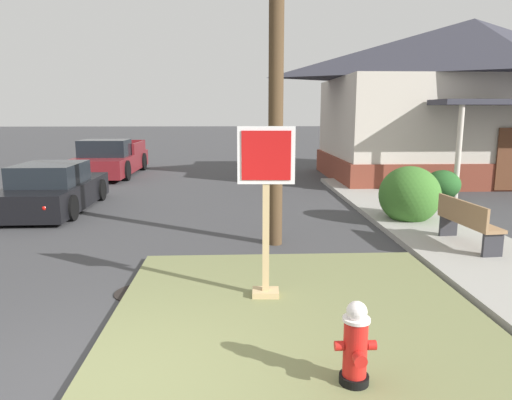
# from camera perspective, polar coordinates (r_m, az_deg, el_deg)

# --- Properties ---
(ground_plane) EXTENTS (160.00, 160.00, 0.00)m
(ground_plane) POSITION_cam_1_polar(r_m,az_deg,el_deg) (4.80, -18.59, -21.95)
(ground_plane) COLOR #3D3D3F
(grass_corner_patch) EXTENTS (4.62, 4.80, 0.08)m
(grass_corner_patch) POSITION_cam_1_polar(r_m,az_deg,el_deg) (6.05, 5.13, -13.79)
(grass_corner_patch) COLOR olive
(grass_corner_patch) RESTS_ON ground
(sidewalk_strip) EXTENTS (2.20, 15.37, 0.12)m
(sidewalk_strip) POSITION_cam_1_polar(r_m,az_deg,el_deg) (10.53, 21.52, -3.67)
(sidewalk_strip) COLOR #9E9B93
(sidewalk_strip) RESTS_ON ground
(fire_hydrant) EXTENTS (0.38, 0.34, 0.80)m
(fire_hydrant) POSITION_cam_1_polar(r_m,az_deg,el_deg) (4.53, 12.10, -17.06)
(fire_hydrant) COLOR black
(fire_hydrant) RESTS_ON grass_corner_patch
(stop_sign) EXTENTS (0.74, 0.30, 2.29)m
(stop_sign) POSITION_cam_1_polar(r_m,az_deg,el_deg) (6.13, 1.23, -1.88)
(stop_sign) COLOR tan
(stop_sign) RESTS_ON grass_corner_patch
(manhole_cover) EXTENTS (0.70, 0.70, 0.02)m
(manhole_cover) POSITION_cam_1_polar(r_m,az_deg,el_deg) (6.97, -14.12, -10.97)
(manhole_cover) COLOR black
(manhole_cover) RESTS_ON ground
(parked_sedan_black) EXTENTS (1.89, 4.22, 1.25)m
(parked_sedan_black) POSITION_cam_1_polar(r_m,az_deg,el_deg) (13.24, -23.56, 1.14)
(parked_sedan_black) COLOR black
(parked_sedan_black) RESTS_ON ground
(pickup_truck_maroon) EXTENTS (2.17, 5.35, 1.48)m
(pickup_truck_maroon) POSITION_cam_1_polar(r_m,az_deg,el_deg) (19.79, -17.44, 4.67)
(pickup_truck_maroon) COLOR maroon
(pickup_truck_maroon) RESTS_ON ground
(street_bench) EXTENTS (0.55, 1.58, 0.85)m
(street_bench) POSITION_cam_1_polar(r_m,az_deg,el_deg) (9.34, 24.42, -2.34)
(street_bench) COLOR #93704C
(street_bench) RESTS_ON sidewalk_strip
(corner_house) EXTENTS (10.84, 7.70, 5.91)m
(corner_house) POSITION_cam_1_polar(r_m,az_deg,el_deg) (19.66, 24.57, 11.23)
(corner_house) COLOR brown
(corner_house) RESTS_ON ground
(shrub_near_porch) EXTENTS (1.02, 1.02, 0.85)m
(shrub_near_porch) POSITION_cam_1_polar(r_m,az_deg,el_deg) (14.87, 21.91, 1.78)
(shrub_near_porch) COLOR #275A26
(shrub_near_porch) RESTS_ON ground
(shrub_by_curb) EXTENTS (1.39, 1.39, 1.33)m
(shrub_by_curb) POSITION_cam_1_polar(r_m,az_deg,el_deg) (11.23, 18.30, 0.57)
(shrub_by_curb) COLOR #3A6E29
(shrub_by_curb) RESTS_ON ground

